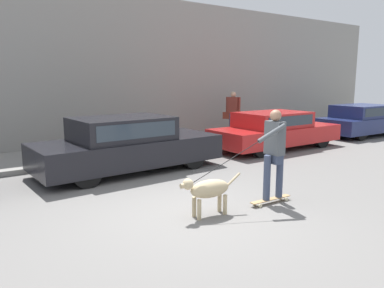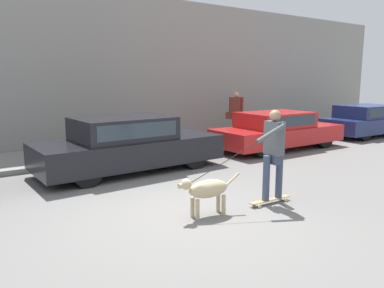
% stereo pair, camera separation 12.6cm
% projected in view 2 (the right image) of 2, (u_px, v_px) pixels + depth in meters
% --- Properties ---
extents(ground_plane, '(36.00, 36.00, 0.00)m').
position_uv_depth(ground_plane, '(189.00, 212.00, 6.45)').
color(ground_plane, slate).
extents(back_wall, '(32.00, 0.30, 5.11)m').
position_uv_depth(back_wall, '(64.00, 70.00, 11.78)').
color(back_wall, gray).
rests_on(back_wall, ground_plane).
extents(sidewalk_curb, '(30.00, 2.50, 0.13)m').
position_uv_depth(sidewalk_curb, '(83.00, 154.00, 11.05)').
color(sidewalk_curb, gray).
rests_on(sidewalk_curb, ground_plane).
extents(parked_car_1, '(4.64, 1.98, 1.36)m').
position_uv_depth(parked_car_1, '(128.00, 145.00, 9.25)').
color(parked_car_1, black).
rests_on(parked_car_1, ground_plane).
extents(parked_car_2, '(4.56, 1.73, 1.22)m').
position_uv_depth(parked_car_2, '(278.00, 131.00, 12.18)').
color(parked_car_2, black).
rests_on(parked_car_2, ground_plane).
extents(parked_car_3, '(4.12, 1.83, 1.24)m').
position_uv_depth(parked_car_3, '(367.00, 121.00, 15.01)').
color(parked_car_3, black).
rests_on(parked_car_3, ground_plane).
extents(dog, '(1.18, 0.37, 0.69)m').
position_uv_depth(dog, '(207.00, 190.00, 6.20)').
color(dog, tan).
rests_on(dog, ground_plane).
extents(skateboarder, '(2.19, 0.52, 1.73)m').
position_uv_depth(skateboarder, '(273.00, 151.00, 6.74)').
color(skateboarder, beige).
rests_on(skateboarder, ground_plane).
extents(pedestrian_with_bag, '(0.42, 0.64, 1.66)m').
position_uv_depth(pedestrian_with_bag, '(236.00, 111.00, 14.22)').
color(pedestrian_with_bag, '#3D4760').
rests_on(pedestrian_with_bag, sidewalk_curb).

